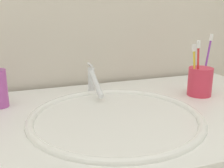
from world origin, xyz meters
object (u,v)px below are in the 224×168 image
Objects in this scene: toothbrush_yellow at (194,66)px; toothbrush_red at (198,65)px; toothbrush_cup at (200,82)px; faucet at (93,81)px; toothbrush_purple at (207,59)px.

toothbrush_yellow is 0.01m from toothbrush_red.
toothbrush_yellow reaches higher than toothbrush_cup.
toothbrush_cup is at bearing 24.75° from toothbrush_red.
faucet is 0.36m from toothbrush_red.
toothbrush_purple is (0.07, 0.04, 0.01)m from toothbrush_red.
toothbrush_purple is at bearing 24.01° from toothbrush_yellow.
toothbrush_yellow is at bearing -155.99° from toothbrush_purple.
toothbrush_cup is 0.52× the size of toothbrush_red.
faucet is 0.35m from toothbrush_yellow.
toothbrush_cup is at bearing -145.26° from toothbrush_purple.
toothbrush_yellow is 0.87× the size of toothbrush_purple.
faucet is 1.66× the size of toothbrush_cup.
toothbrush_cup is at bearing 3.03° from toothbrush_yellow.
toothbrush_cup is 0.07m from toothbrush_red.
toothbrush_red is 0.93× the size of toothbrush_purple.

